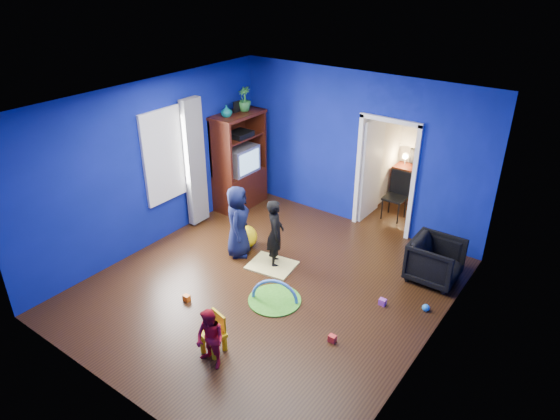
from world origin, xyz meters
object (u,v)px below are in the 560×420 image
Objects in this scene: child_navy at (238,222)px; play_mat at (275,300)px; folding_chair at (395,197)px; tv_armoire at (239,161)px; hopper_ball at (246,237)px; crt_tv at (241,160)px; study_desk at (414,185)px; armchair at (435,261)px; toddler_red at (210,339)px; child_black at (275,233)px; vase at (226,111)px; kid_chair at (213,336)px.

play_mat is (1.30, -0.71, -0.63)m from child_navy.
folding_chair is at bearing -59.53° from child_navy.
tv_armoire is 1.87m from hopper_ball.
tv_armoire is at bearing 180.00° from crt_tv.
hopper_ball is at bearing -115.05° from study_desk.
armchair is 3.28m from child_navy.
child_navy is 1.61m from play_mat.
folding_chair is (1.60, 2.82, -0.18)m from child_navy.
toddler_red is 5.06m from folding_chair.
armchair is at bearing 71.72° from toddler_red.
vase is (-1.92, 1.07, 1.48)m from child_black.
child_navy is 1.94m from crt_tv.
child_navy reaches higher than hopper_ball.
kid_chair is 5.83m from study_desk.
hopper_ball is at bearing -47.71° from crt_tv.
vase is 0.24× the size of folding_chair.
armchair is 2.90m from study_desk.
armchair is at bearing -101.96° from child_black.
armchair is 4.26m from crt_tv.
kid_chair is (0.60, -2.16, -0.34)m from child_black.
armchair is 0.97× the size of play_mat.
child_navy is 3.25m from folding_chair.
crt_tv is (0.04, 0.00, 0.04)m from tv_armoire.
study_desk is 0.96m from folding_chair.
study_desk is at bearing 100.27° from kid_chair.
hopper_ball is (-3.07, -1.00, -0.15)m from armchair.
crt_tv reaches higher than folding_chair.
vase is at bearing 22.96° from child_black.
play_mat is 4.51m from study_desk.
armchair reaches higher than hopper_ball.
kid_chair is at bearing -54.51° from tv_armoire.
hopper_ball is 0.47× the size of study_desk.
child_navy is at bearing -78.69° from hopper_ball.
study_desk is (0.90, 3.66, -0.22)m from child_black.
study_desk is at bearing 94.51° from toddler_red.
toddler_red is 4.60m from crt_tv.
tv_armoire is at bearing 138.73° from kid_chair.
tv_armoire is 2.80× the size of crt_tv.
child_navy reaches higher than toddler_red.
study_desk reaches higher than hopper_ball.
folding_chair reaches higher than play_mat.
study_desk is at bearing 64.95° from hopper_ball.
child_black is 1.29× the size of folding_chair.
armchair is 3.23m from hopper_ball.
play_mat is at bearing -94.86° from folding_chair.
crt_tv reaches higher than child_navy.
child_black is 0.85m from hopper_ball.
toddler_red reaches higher than play_mat.
child_black is 2.27m from kid_chair.
vase is at bearing -97.59° from crt_tv.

